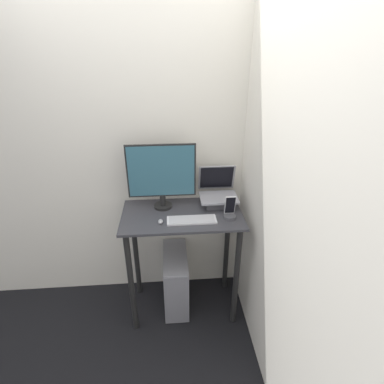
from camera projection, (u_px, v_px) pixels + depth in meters
name	position (u px, v px, depth m)	size (l,w,h in m)	color
ground_plane	(185.00, 329.00, 2.46)	(12.00, 12.00, 0.00)	black
wall_back	(179.00, 155.00, 2.40)	(6.00, 0.05, 2.60)	silver
wall_side_right	(268.00, 183.00, 1.92)	(0.05, 6.00, 2.60)	silver
desk	(183.00, 237.00, 2.36)	(0.91, 0.50, 0.95)	#333338
laptop	(218.00, 195.00, 2.37)	(0.29, 0.27, 0.29)	#4C4C51
monitor	(162.00, 175.00, 2.23)	(0.51, 0.14, 0.51)	black
keyboard	(192.00, 220.00, 2.16)	(0.36, 0.12, 0.02)	silver
mouse	(160.00, 221.00, 2.14)	(0.03, 0.06, 0.02)	#99999E
cell_phone	(230.00, 212.00, 2.19)	(0.09, 0.09, 0.18)	#4C4C51
computer_tower	(176.00, 279.00, 2.61)	(0.20, 0.49, 0.51)	gray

